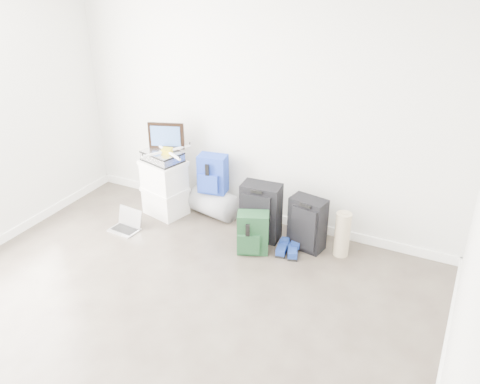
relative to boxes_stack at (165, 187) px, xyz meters
The scene contains 14 objects.
ground 2.37m from the boxes_stack, 63.98° to the right, with size 5.00×5.00×0.00m, color #392F29.
room_envelope 2.71m from the boxes_stack, 63.79° to the right, with size 4.52×5.02×2.71m.
boxes_stack is the anchor object (origin of this frame).
briefcase 0.39m from the boxes_stack, 90.00° to the left, with size 0.42×0.31×0.12m, color #B2B2B7.
painting 0.62m from the boxes_stack, 90.00° to the left, with size 0.40×0.16×0.31m.
drone 0.49m from the boxes_stack, 14.04° to the right, with size 0.55×0.55×0.05m.
duffel_bag 0.61m from the boxes_stack, 20.14° to the left, with size 0.33×0.33×0.53m, color gray.
blue_backpack 0.61m from the boxes_stack, 17.22° to the left, with size 0.35×0.28×0.45m.
large_suitcase 1.24m from the boxes_stack, ahead, with size 0.43×0.30×0.64m.
green_backpack 1.32m from the boxes_stack, 13.38° to the right, with size 0.37×0.33×0.45m.
carry_on 1.76m from the boxes_stack, ahead, with size 0.40×0.30×0.58m.
shoes 1.66m from the boxes_stack, ahead, with size 0.28×0.28×0.09m.
rolled_rug 2.13m from the boxes_stack, ahead, with size 0.16×0.16×0.49m, color tan.
laptop 0.62m from the boxes_stack, 110.66° to the right, with size 0.34×0.26×0.23m.
Camera 1 is at (2.13, -2.28, 2.96)m, focal length 38.00 mm.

